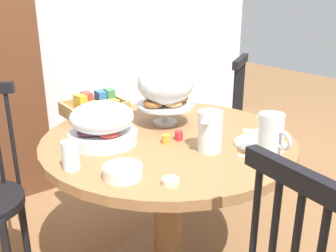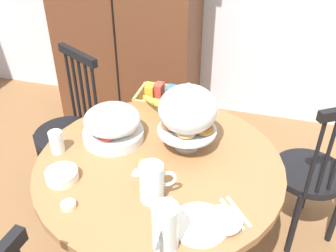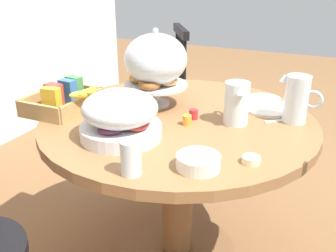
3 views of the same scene
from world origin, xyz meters
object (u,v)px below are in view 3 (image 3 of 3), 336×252
cereal_basket (65,99)px  pastry_stand_with_dome (156,62)px  dining_table (178,165)px  drinking_glass (131,158)px  orange_juice_pitcher (296,101)px  china_plate_large (268,108)px  china_plate_small (264,99)px  butter_dish (251,160)px  windsor_chair_facing_door (159,109)px  fruit_platter_covered (120,116)px  milk_pitcher (236,105)px  cereal_bowl (198,162)px

cereal_basket → pastry_stand_with_dome: bearing=-58.1°
dining_table → drinking_glass: drinking_glass is taller
pastry_stand_with_dome → orange_juice_pitcher: (0.06, -0.59, -0.11)m
dining_table → china_plate_large: 0.47m
dining_table → cereal_basket: (-0.12, 0.49, 0.27)m
china_plate_small → butter_dish: 0.61m
windsor_chair_facing_door → pastry_stand_with_dome: bearing=-155.0°
fruit_platter_covered → milk_pitcher: bearing=-47.9°
windsor_chair_facing_door → cereal_bowl: (-1.11, -0.68, 0.31)m
pastry_stand_with_dome → china_plate_large: size_ratio=1.56×
windsor_chair_facing_door → pastry_stand_with_dome: pastry_stand_with_dome is taller
milk_pitcher → cereal_basket: bearing=102.3°
pastry_stand_with_dome → china_plate_large: 0.53m
windsor_chair_facing_door → drinking_glass: bearing=-157.6°
pastry_stand_with_dome → orange_juice_pitcher: size_ratio=1.80×
fruit_platter_covered → drinking_glass: bearing=-142.3°
pastry_stand_with_dome → cereal_bowl: bearing=-140.9°
dining_table → cereal_basket: size_ratio=3.60×
dining_table → orange_juice_pitcher: size_ratio=5.95×
dining_table → butter_dish: size_ratio=18.97×
orange_juice_pitcher → drinking_glass: size_ratio=1.74×
china_plate_small → drinking_glass: size_ratio=1.36×
fruit_platter_covered → cereal_bowl: 0.36m
dining_table → cereal_basket: cereal_basket is taller
china_plate_small → butter_dish: bearing=-171.9°
drinking_glass → butter_dish: 0.39m
windsor_chair_facing_door → fruit_platter_covered: windsor_chair_facing_door is taller
cereal_basket → windsor_chair_facing_door: bearing=-2.3°
cereal_basket → milk_pitcher: bearing=-77.7°
dining_table → orange_juice_pitcher: (0.16, -0.44, 0.31)m
milk_pitcher → china_plate_small: (0.30, -0.05, -0.06)m
pastry_stand_with_dome → china_plate_small: (0.24, -0.43, -0.18)m
fruit_platter_covered → cereal_basket: 0.41m
dining_table → windsor_chair_facing_door: size_ratio=1.17×
china_plate_large → cereal_bowl: 0.63m
china_plate_large → fruit_platter_covered: bearing=140.6°
dining_table → orange_juice_pitcher: orange_juice_pitcher is taller
pastry_stand_with_dome → china_plate_large: pastry_stand_with_dome is taller
cereal_bowl → milk_pitcher: bearing=-0.5°
china_plate_small → china_plate_large: bearing=-156.9°
milk_pitcher → china_plate_large: bearing=-22.3°
windsor_chair_facing_door → butter_dish: (-1.01, -0.82, 0.30)m
orange_juice_pitcher → china_plate_small: bearing=41.3°
fruit_platter_covered → cereal_basket: bearing=67.7°
windsor_chair_facing_door → butter_dish: windsor_chair_facing_door is taller
china_plate_small → orange_juice_pitcher: bearing=-138.7°
milk_pitcher → cereal_basket: size_ratio=0.54×
cereal_basket → cereal_bowl: size_ratio=2.26×
windsor_chair_facing_door → butter_dish: size_ratio=16.25×
china_plate_large → butter_dish: bearing=-174.5°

